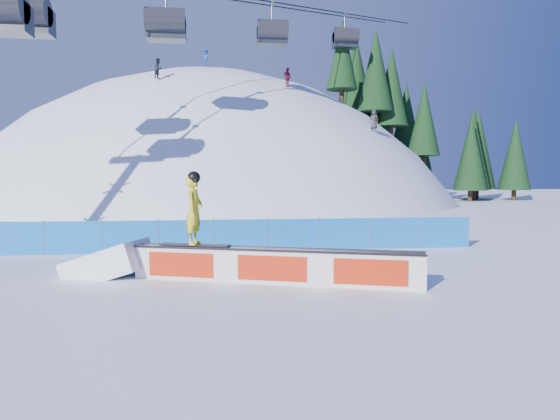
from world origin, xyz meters
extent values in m
plane|color=white|center=(0.00, 0.00, 0.00)|extent=(160.00, 160.00, 0.00)
sphere|color=white|center=(0.00, 42.00, -18.00)|extent=(64.00, 64.00, 64.00)
cylinder|color=#301E13|center=(15.16, 42.23, 10.78)|extent=(0.50, 0.50, 1.40)
cone|color=black|center=(15.16, 42.23, 15.45)|extent=(3.58, 3.58, 8.14)
cylinder|color=#301E13|center=(14.52, 42.24, 11.12)|extent=(0.50, 0.50, 1.40)
cone|color=black|center=(14.52, 42.24, 14.73)|extent=(2.65, 2.65, 6.02)
cylinder|color=#301E13|center=(18.17, 39.88, 8.86)|extent=(0.50, 0.50, 1.40)
cone|color=black|center=(18.17, 39.88, 12.66)|extent=(2.82, 2.82, 6.40)
cylinder|color=#301E13|center=(19.20, 37.83, 7.86)|extent=(0.50, 0.50, 1.40)
cone|color=black|center=(19.20, 37.83, 11.77)|extent=(2.91, 2.91, 6.62)
cylinder|color=#301E13|center=(19.56, 41.03, 7.91)|extent=(0.50, 0.50, 1.40)
cone|color=black|center=(19.56, 41.03, 12.27)|extent=(3.31, 3.31, 7.52)
cylinder|color=#301E13|center=(23.63, 41.70, 4.17)|extent=(0.50, 0.50, 1.40)
cone|color=black|center=(23.63, 41.70, 9.33)|extent=(4.01, 4.01, 9.11)
cylinder|color=#301E13|center=(22.72, 37.49, 4.68)|extent=(0.50, 0.50, 1.40)
cone|color=black|center=(22.72, 37.49, 9.24)|extent=(3.48, 3.48, 7.91)
cylinder|color=#301E13|center=(25.15, 45.94, 1.99)|extent=(0.50, 0.50, 1.40)
cone|color=black|center=(25.15, 45.94, 6.87)|extent=(3.76, 3.76, 8.56)
cylinder|color=#301E13|center=(27.37, 36.98, 0.60)|extent=(0.50, 0.50, 1.40)
cone|color=black|center=(27.37, 36.98, 6.10)|extent=(4.31, 4.31, 9.80)
cylinder|color=#301E13|center=(29.84, 43.88, 0.60)|extent=(0.50, 0.50, 1.40)
cone|color=black|center=(29.84, 43.88, 5.93)|extent=(4.16, 4.16, 9.46)
cylinder|color=#301E13|center=(32.10, 37.19, 0.60)|extent=(0.50, 0.50, 1.40)
cone|color=black|center=(32.10, 37.19, 4.46)|extent=(2.87, 2.87, 6.52)
cylinder|color=#301E13|center=(32.58, 44.92, 0.60)|extent=(0.50, 0.50, 1.40)
cone|color=black|center=(32.58, 44.92, 5.43)|extent=(3.72, 3.72, 8.45)
cylinder|color=#301E13|center=(33.21, 40.96, 0.60)|extent=(0.50, 0.50, 1.40)
cone|color=black|center=(33.21, 40.96, 4.42)|extent=(2.83, 2.83, 6.44)
cube|color=blue|center=(0.00, 4.50, 0.60)|extent=(22.00, 0.03, 1.20)
cylinder|color=#444F7A|center=(-5.00, 4.50, 0.65)|extent=(0.05, 0.05, 1.30)
cylinder|color=#444F7A|center=(-3.00, 4.50, 0.65)|extent=(0.05, 0.05, 1.30)
cylinder|color=#444F7A|center=(-1.00, 4.50, 0.65)|extent=(0.05, 0.05, 1.30)
cylinder|color=#444F7A|center=(1.00, 4.50, 0.65)|extent=(0.05, 0.05, 1.30)
cylinder|color=#444F7A|center=(3.00, 4.50, 0.65)|extent=(0.05, 0.05, 1.30)
cylinder|color=#444F7A|center=(5.00, 4.50, 0.65)|extent=(0.05, 0.05, 1.30)
cylinder|color=#444F7A|center=(7.00, 4.50, 0.65)|extent=(0.05, 0.05, 1.30)
cylinder|color=#444F7A|center=(9.00, 4.50, 0.65)|extent=(0.05, 0.05, 1.30)
cylinder|color=#444F7A|center=(11.00, 4.50, 0.65)|extent=(0.05, 0.05, 1.30)
cylinder|color=#26262D|center=(-2.00, 17.93, 12.36)|extent=(2.40, 1.50, 1.50)
cylinder|color=#26262D|center=(5.50, 26.13, 14.40)|extent=(2.40, 1.50, 1.50)
cylinder|color=#26262D|center=(13.75, 35.15, 16.64)|extent=(2.40, 1.50, 1.50)
cube|color=silver|center=(2.66, -1.09, 0.44)|extent=(7.49, 2.95, 0.87)
cube|color=#9397A1|center=(2.66, -1.09, 0.89)|extent=(7.42, 2.95, 0.04)
cube|color=black|center=(2.58, -1.34, 0.90)|extent=(7.34, 2.52, 0.06)
cube|color=black|center=(2.74, -0.85, 0.90)|extent=(7.34, 2.52, 0.06)
cube|color=red|center=(2.58, -1.33, 0.44)|extent=(6.97, 2.39, 0.65)
cube|color=red|center=(2.74, -0.86, 0.44)|extent=(6.97, 2.39, 0.65)
cube|color=black|center=(0.56, -0.38, 0.95)|extent=(1.95, 0.96, 0.04)
imported|color=yellow|center=(0.56, -0.38, 1.91)|extent=(0.62, 0.78, 1.88)
sphere|color=black|center=(0.56, -0.38, 2.78)|extent=(0.35, 0.35, 0.35)
imported|color=black|center=(-3.69, 28.51, 11.61)|extent=(0.96, 1.01, 1.65)
imported|color=maroon|center=(7.09, 29.15, 11.26)|extent=(0.98, 0.95, 1.65)
imported|color=navy|center=(-0.02, 35.12, 14.08)|extent=(1.23, 1.08, 1.65)
imported|color=#2A2A2A|center=(14.39, 27.76, 7.61)|extent=(0.95, 0.93, 1.65)
camera|label=1|loc=(1.26, -14.04, 2.85)|focal=32.00mm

